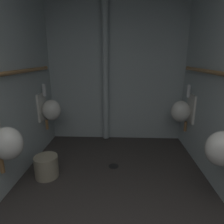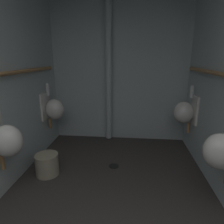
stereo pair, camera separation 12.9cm
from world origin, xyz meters
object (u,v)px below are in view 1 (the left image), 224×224
object	(u,v)px
urinal_right_mid	(224,148)
standpipe_back_wall	(105,69)
urinal_left_far	(50,109)
floor_drain	(114,166)
waste_bin	(46,166)
urinal_right_far	(182,111)
urinal_left_mid	(5,142)

from	to	relation	value
urinal_right_mid	standpipe_back_wall	bearing A→B (deg)	125.73
urinal_left_far	floor_drain	distance (m)	1.36
standpipe_back_wall	floor_drain	distance (m)	1.63
standpipe_back_wall	waste_bin	size ratio (longest dim) A/B	8.53
urinal_right_far	waste_bin	size ratio (longest dim) A/B	2.51
urinal_left_mid	standpipe_back_wall	bearing A→B (deg)	62.93
urinal_left_mid	urinal_left_far	size ratio (longest dim) A/B	1.00
urinal_left_far	floor_drain	world-z (taller)	urinal_left_far
floor_drain	urinal_right_far	bearing A→B (deg)	26.82
urinal_left_far	waste_bin	bearing A→B (deg)	-76.79
urinal_left_mid	urinal_left_far	world-z (taller)	same
urinal_right_mid	urinal_left_far	bearing A→B (deg)	148.64
urinal_left_far	floor_drain	xyz separation A→B (m)	(1.05, -0.52, -0.69)
urinal_right_far	waste_bin	world-z (taller)	urinal_right_far
urinal_right_mid	standpipe_back_wall	world-z (taller)	standpipe_back_wall
urinal_right_mid	waste_bin	bearing A→B (deg)	165.74
standpipe_back_wall	urinal_left_far	bearing A→B (deg)	-153.22
urinal_right_mid	waste_bin	world-z (taller)	urinal_right_mid
urinal_right_far	floor_drain	bearing A→B (deg)	-153.18
urinal_left_mid	urinal_right_far	world-z (taller)	same
urinal_right_mid	floor_drain	xyz separation A→B (m)	(-1.06, 0.76, -0.69)
urinal_left_far	urinal_right_far	xyz separation A→B (m)	(2.11, 0.01, 0.00)
urinal_right_far	standpipe_back_wall	xyz separation A→B (m)	(-1.24, 0.42, 0.61)
waste_bin	urinal_left_far	bearing A→B (deg)	103.21
urinal_right_mid	urinal_left_mid	bearing A→B (deg)	179.36
urinal_left_far	standpipe_back_wall	size ratio (longest dim) A/B	0.29
waste_bin	urinal_right_far	bearing A→B (deg)	22.89
waste_bin	standpipe_back_wall	bearing A→B (deg)	61.10
standpipe_back_wall	floor_drain	world-z (taller)	standpipe_back_wall
urinal_right_mid	standpipe_back_wall	xyz separation A→B (m)	(-1.24, 1.72, 0.61)
floor_drain	waste_bin	world-z (taller)	waste_bin
floor_drain	waste_bin	size ratio (longest dim) A/B	0.47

